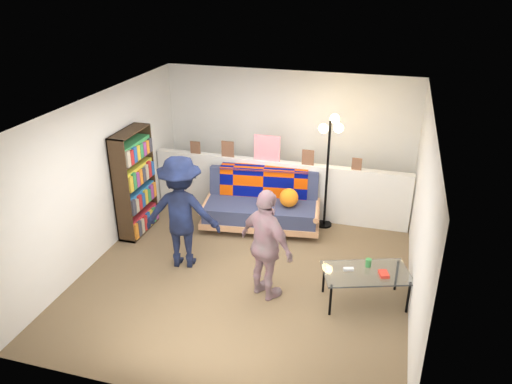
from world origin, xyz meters
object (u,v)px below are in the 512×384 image
at_px(bookshelf, 135,186).
at_px(floor_lamp, 330,149).
at_px(futon_sofa, 263,205).
at_px(person_left, 182,212).
at_px(coffee_table, 367,274).
at_px(person_right, 266,245).

relative_size(bookshelf, floor_lamp, 0.90).
xyz_separation_m(futon_sofa, person_left, (-0.80, -1.44, 0.45)).
bearing_deg(coffee_table, floor_lamp, 112.36).
distance_m(futon_sofa, bookshelf, 2.10).
height_order(bookshelf, floor_lamp, floor_lamp).
relative_size(coffee_table, person_right, 0.81).
bearing_deg(person_right, bookshelf, 7.46).
distance_m(futon_sofa, person_right, 1.99).
bearing_deg(futon_sofa, bookshelf, -159.69).
height_order(futon_sofa, coffee_table, futon_sofa).
relative_size(futon_sofa, coffee_table, 1.65).
bearing_deg(bookshelf, coffee_table, -14.05).
bearing_deg(coffee_table, person_left, 175.24).
distance_m(futon_sofa, floor_lamp, 1.44).
bearing_deg(person_right, floor_lamp, -69.61).
distance_m(futon_sofa, person_left, 1.71).
xyz_separation_m(floor_lamp, person_right, (-0.46, -2.19, -0.59)).
relative_size(bookshelf, person_left, 1.03).
height_order(coffee_table, person_right, person_right).
bearing_deg(bookshelf, person_left, -32.59).
xyz_separation_m(bookshelf, person_right, (2.49, -1.15, -0.04)).
distance_m(coffee_table, person_left, 2.68).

